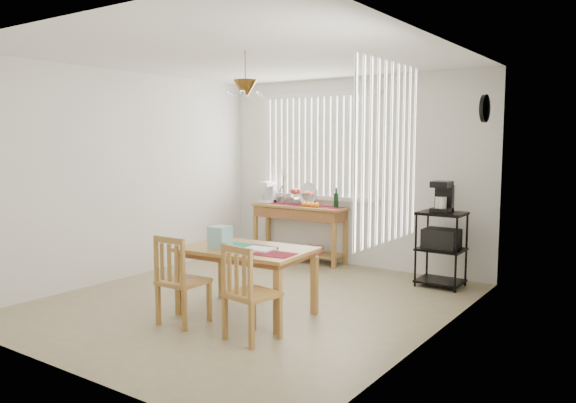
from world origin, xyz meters
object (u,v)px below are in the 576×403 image
Objects in this scene: wire_cart at (441,242)px; dining_table at (247,255)px; sideboard at (300,219)px; chair_left at (181,281)px; chair_right at (249,294)px; cart_items at (443,198)px.

dining_table is at bearing -119.24° from wire_cart.
sideboard is 1.09× the size of dining_table.
sideboard is at bearing 102.08° from chair_left.
chair_right is (0.81, 0.03, -0.00)m from chair_left.
chair_left is (-0.32, -0.60, -0.18)m from dining_table.
dining_table is 0.70m from chair_left.
chair_right is at bearing 1.79° from chair_left.
wire_cart is 3.17m from chair_left.
sideboard is 1.69× the size of chair_right.
dining_table is at bearing -68.16° from sideboard.
dining_table is at bearing 61.97° from chair_left.
wire_cart is at bearing 75.16° from chair_right.
sideboard reaches higher than dining_table.
chair_left is at bearing -118.03° from dining_table.
cart_items is 0.43× the size of chair_right.
dining_table is (-1.22, -2.17, 0.06)m from wire_cart.
wire_cart is at bearing -90.00° from cart_items.
cart_items is at bearing -5.67° from sideboard.
cart_items reaches higher than sideboard.
cart_items is at bearing 90.00° from wire_cart.
sideboard is 3.31m from chair_right.
cart_items is 0.28× the size of dining_table.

